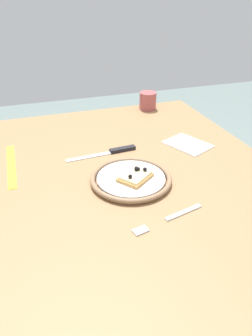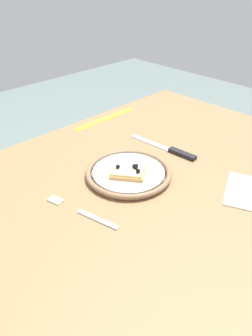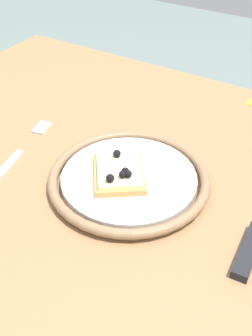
{
  "view_description": "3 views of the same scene",
  "coord_description": "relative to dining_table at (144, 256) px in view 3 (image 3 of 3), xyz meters",
  "views": [
    {
      "loc": [
        -0.77,
        0.3,
        1.24
      ],
      "look_at": [
        -0.03,
        0.05,
        0.78
      ],
      "focal_mm": 33.61,
      "sensor_mm": 36.0,
      "label": 1
    },
    {
      "loc": [
        -0.57,
        -0.47,
        1.24
      ],
      "look_at": [
        -0.07,
        0.04,
        0.78
      ],
      "focal_mm": 34.7,
      "sensor_mm": 36.0,
      "label": 2
    },
    {
      "loc": [
        0.19,
        -0.36,
        1.15
      ],
      "look_at": [
        -0.05,
        0.04,
        0.78
      ],
      "focal_mm": 45.58,
      "sensor_mm": 36.0,
      "label": 3
    }
  ],
  "objects": [
    {
      "name": "dining_table",
      "position": [
        0.0,
        0.0,
        0.0
      ],
      "size": [
        1.11,
        0.84,
        0.74
      ],
      "color": "#936D47",
      "rests_on": "ground_plane"
    },
    {
      "name": "plate",
      "position": [
        -0.05,
        0.05,
        0.09
      ],
      "size": [
        0.23,
        0.23,
        0.02
      ],
      "color": "white",
      "rests_on": "dining_table"
    },
    {
      "name": "pizza_slice_near",
      "position": [
        -0.07,
        0.04,
        0.1
      ],
      "size": [
        0.11,
        0.11,
        0.03
      ],
      "color": "tan",
      "rests_on": "plate"
    },
    {
      "name": "fork",
      "position": [
        -0.24,
        0.02,
        0.08
      ],
      "size": [
        0.06,
        0.2,
        0.0
      ],
      "color": "silver",
      "rests_on": "dining_table"
    }
  ]
}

